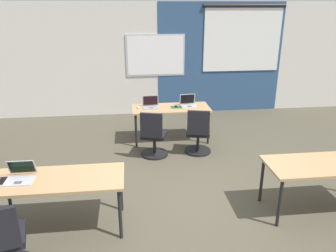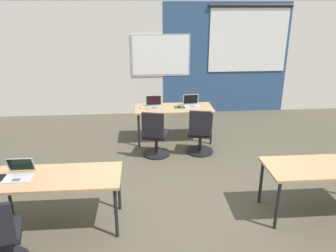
% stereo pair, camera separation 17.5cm
% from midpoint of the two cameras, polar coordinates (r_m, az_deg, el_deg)
% --- Properties ---
extents(ground_plane, '(24.00, 24.00, 0.00)m').
position_cam_midpoint_polar(ground_plane, '(5.20, 4.39, -11.62)').
color(ground_plane, '#4C4738').
extents(back_wall_assembly, '(10.00, 0.27, 2.80)m').
position_cam_midpoint_polar(back_wall_assembly, '(8.69, 0.72, 11.43)').
color(back_wall_assembly, silver).
rests_on(back_wall_assembly, ground).
extents(desk_near_left, '(1.60, 0.70, 0.72)m').
position_cam_midpoint_polar(desk_near_left, '(4.41, -17.46, -8.90)').
color(desk_near_left, tan).
rests_on(desk_near_left, ground).
extents(desk_near_right, '(1.60, 0.70, 0.72)m').
position_cam_midpoint_polar(desk_near_right, '(4.96, 26.29, -6.76)').
color(desk_near_right, tan).
rests_on(desk_near_right, ground).
extents(desk_far_center, '(1.60, 0.70, 0.72)m').
position_cam_midpoint_polar(desk_far_center, '(6.92, 1.76, 2.73)').
color(desk_far_center, tan).
rests_on(desk_far_center, ground).
extents(laptop_near_left_end, '(0.33, 0.32, 0.22)m').
position_cam_midpoint_polar(laptop_near_left_end, '(4.50, -23.20, -7.50)').
color(laptop_near_left_end, '#B7B7BC').
rests_on(laptop_near_left_end, desk_near_left).
extents(laptop_far_left, '(0.34, 0.28, 0.24)m').
position_cam_midpoint_polar(laptop_far_left, '(6.89, -1.70, 3.63)').
color(laptop_far_left, '#9E9EA3').
rests_on(laptop_far_left, desk_far_center).
extents(mouse_far_left, '(0.07, 0.11, 0.03)m').
position_cam_midpoint_polar(mouse_far_left, '(6.89, -3.89, 3.29)').
color(mouse_far_left, silver).
rests_on(mouse_far_left, desk_far_center).
extents(chair_far_left, '(0.54, 0.60, 0.92)m').
position_cam_midpoint_polar(chair_far_left, '(6.23, -1.37, -2.04)').
color(chair_far_left, black).
rests_on(chair_far_left, ground).
extents(laptop_far_right, '(0.35, 0.30, 0.24)m').
position_cam_midpoint_polar(laptop_far_right, '(7.00, 4.78, 3.83)').
color(laptop_far_right, '#B7B7BC').
rests_on(laptop_far_right, desk_far_center).
extents(mousepad_far_right, '(0.22, 0.19, 0.00)m').
position_cam_midpoint_polar(mousepad_far_right, '(6.91, 2.66, 3.24)').
color(mousepad_far_right, '#23512D').
rests_on(mousepad_far_right, desk_far_center).
extents(mouse_far_right, '(0.07, 0.11, 0.03)m').
position_cam_midpoint_polar(mouse_far_right, '(6.90, 2.67, 3.39)').
color(mouse_far_right, black).
rests_on(mouse_far_right, mousepad_far_right).
extents(chair_far_right, '(0.53, 0.58, 0.92)m').
position_cam_midpoint_polar(chair_far_right, '(6.37, 6.32, -1.65)').
color(chair_far_right, black).
rests_on(chair_far_right, ground).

